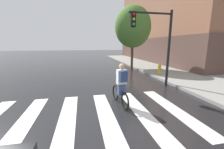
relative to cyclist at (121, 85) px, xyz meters
The scene contains 7 objects.
ground_plane 2.11m from the cyclist, 158.97° to the right, with size 120.00×120.00×0.00m, color black.
crosswalk_stripes 2.28m from the cyclist, 160.94° to the right, with size 8.24×4.05×0.01m.
cyclist is the anchor object (origin of this frame).
traffic_light_near 3.87m from the cyclist, 40.42° to the left, with size 2.47×0.28×4.20m.
fire_hydrant 6.71m from the cyclist, 47.72° to the left, with size 0.33×0.22×0.78m.
street_tree_near 9.24m from the cyclist, 67.72° to the left, with size 3.32×3.32×5.91m.
corner_building 22.49m from the cyclist, 41.76° to the left, with size 17.72×21.78×14.44m.
Camera 1 is at (0.35, -4.51, 2.39)m, focal length 23.01 mm.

